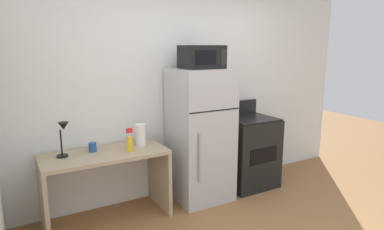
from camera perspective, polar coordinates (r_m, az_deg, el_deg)
The scene contains 9 objects.
wall_back_white at distance 4.24m, azimuth -0.64°, elevation 4.50°, with size 5.00×0.10×2.60m, color silver.
desk at distance 3.67m, azimuth -14.50°, elevation -9.44°, with size 1.27×0.58×0.75m.
desk_lamp at distance 3.51m, azimuth -21.10°, elevation -2.95°, with size 0.14×0.12×0.35m.
spray_bottle at distance 3.55m, azimuth -10.60°, elevation -4.58°, with size 0.06×0.06×0.25m.
coffee_mug at distance 3.65m, azimuth -16.57°, elevation -5.26°, with size 0.08×0.08×0.10m, color #264C99.
paper_towel_roll at distance 3.73m, azimuth -8.72°, elevation -3.36°, with size 0.11×0.11×0.24m, color white.
refrigerator at distance 4.00m, azimuth 1.43°, elevation -3.43°, with size 0.66×0.64×1.58m.
microwave at distance 3.84m, azimuth 1.67°, elevation 9.85°, with size 0.46×0.35×0.26m.
oven_range at distance 4.51m, azimuth 9.50°, elevation -6.10°, with size 0.66×0.61×1.10m.
Camera 1 is at (-2.04, -1.98, 1.83)m, focal length 31.33 mm.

